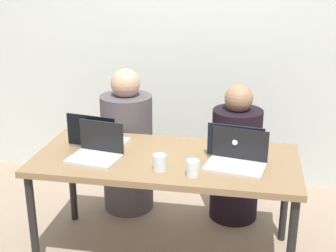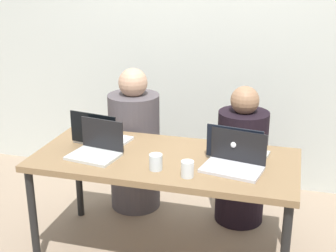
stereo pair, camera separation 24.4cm
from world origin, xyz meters
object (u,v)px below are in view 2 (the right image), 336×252
(laptop_back_right, at_px, (237,151))
(water_glass_center, at_px, (156,163))
(laptop_front_left, at_px, (97,148))
(laptop_back_left, at_px, (100,136))
(person_on_left, at_px, (135,147))
(person_on_right, at_px, (241,163))
(water_glass_right, at_px, (187,170))
(laptop_front_right, at_px, (234,161))

(laptop_back_right, height_order, water_glass_center, laptop_back_right)
(laptop_front_left, bearing_deg, laptop_back_left, 116.69)
(laptop_front_left, bearing_deg, water_glass_center, -4.53)
(person_on_left, distance_m, person_on_right, 0.83)
(laptop_front_left, relative_size, water_glass_right, 3.52)
(person_on_left, xyz_separation_m, person_on_right, (0.83, 0.00, -0.03))
(water_glass_center, bearing_deg, laptop_back_right, 34.61)
(laptop_back_left, relative_size, laptop_front_right, 1.00)
(water_glass_right, bearing_deg, laptop_back_left, 152.71)
(laptop_front_left, bearing_deg, person_on_right, 48.53)
(laptop_front_right, distance_m, water_glass_center, 0.46)
(person_on_right, distance_m, water_glass_center, 0.93)
(laptop_back_right, relative_size, laptop_front_left, 1.15)
(person_on_left, height_order, laptop_back_left, person_on_left)
(person_on_right, height_order, laptop_front_right, person_on_right)
(laptop_back_right, xyz_separation_m, water_glass_right, (-0.24, -0.34, -0.01))
(person_on_left, relative_size, laptop_back_right, 2.95)
(person_on_left, relative_size, laptop_back_left, 2.97)
(laptop_front_left, height_order, water_glass_right, laptop_front_left)
(person_on_right, relative_size, laptop_back_left, 2.76)
(person_on_left, height_order, water_glass_center, person_on_left)
(water_glass_center, bearing_deg, laptop_front_right, 17.25)
(laptop_back_left, height_order, laptop_back_right, laptop_back_left)
(person_on_left, distance_m, water_glass_center, 0.92)
(person_on_left, xyz_separation_m, laptop_front_left, (-0.00, -0.68, 0.26))
(laptop_front_left, height_order, laptop_front_right, laptop_front_left)
(person_on_right, height_order, laptop_back_right, person_on_right)
(person_on_right, height_order, laptop_front_left, person_on_right)
(water_glass_right, bearing_deg, laptop_front_right, 37.16)
(laptop_front_right, distance_m, water_glass_right, 0.30)
(laptop_back_left, xyz_separation_m, laptop_front_right, (0.92, -0.17, -0.00))
(laptop_back_left, relative_size, laptop_back_right, 0.99)
(person_on_right, distance_m, laptop_back_right, 0.57)
(person_on_left, xyz_separation_m, laptop_front_right, (0.85, -0.65, 0.26))
(laptop_front_right, bearing_deg, laptop_back_right, 101.75)
(laptop_front_left, distance_m, water_glass_right, 0.64)
(person_on_right, bearing_deg, water_glass_center, 54.81)
(person_on_right, distance_m, laptop_front_left, 1.11)
(person_on_right, xyz_separation_m, laptop_back_right, (0.02, -0.48, 0.29))
(laptop_back_right, distance_m, laptop_front_left, 0.88)
(laptop_back_left, bearing_deg, water_glass_right, 162.33)
(person_on_left, height_order, person_on_right, person_on_left)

